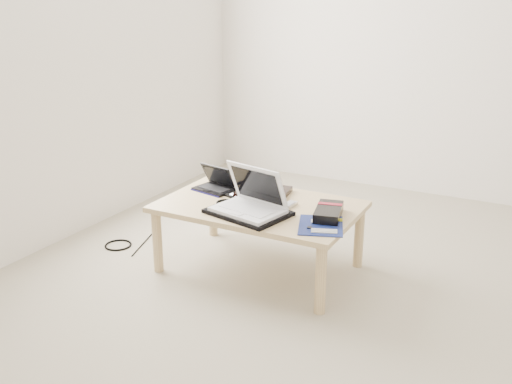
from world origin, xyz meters
The scene contains 13 objects.
ground centered at (0.00, 0.00, 0.00)m, with size 4.00×4.00×0.00m, color #BCB398.
coffee_table centered at (-0.66, 0.15, 0.35)m, with size 1.10×0.70×0.40m.
book centered at (-0.72, 0.31, 0.41)m, with size 0.33×0.29×0.03m.
netbook centered at (-1.01, 0.25, 0.43)m, with size 0.26×0.21×0.15m.
tablet centered at (-0.76, 0.23, 0.41)m, with size 0.31×0.27×0.01m.
remote centered at (-0.50, 0.14, 0.41)m, with size 0.06×0.22×0.02m.
neoprene_sleeve centered at (-0.64, -0.01, 0.41)m, with size 0.41×0.30×0.02m, color black.
white_laptop centered at (-0.63, 0.00, 0.47)m, with size 0.40×0.32×0.25m.
motherboard centered at (-0.23, 0.01, 0.40)m, with size 0.30×0.34×0.01m.
gpu_box centered at (-0.24, 0.14, 0.43)m, with size 0.19×0.28×0.06m.
cable_coil centered at (-0.83, 0.07, 0.41)m, with size 0.11×0.11×0.01m, color black.
floor_cable_coil centered at (-1.61, 0.01, 0.01)m, with size 0.17×0.17×0.01m, color black.
floor_cable_trail centered at (-1.48, 0.09, 0.00)m, with size 0.01×0.01×0.35m, color black.
Camera 1 is at (0.73, -2.53, 1.50)m, focal length 40.00 mm.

